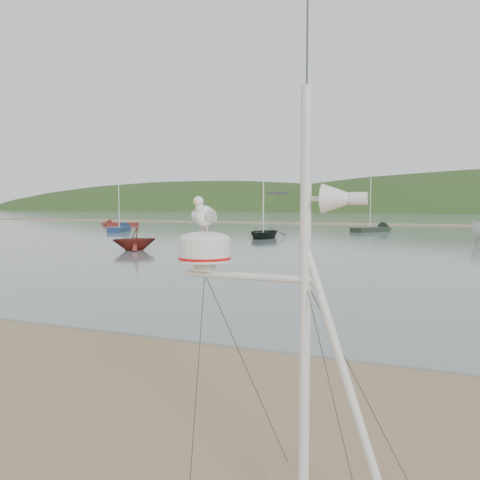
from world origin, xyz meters
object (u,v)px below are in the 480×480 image
at_px(mast_rig, 296,404).
at_px(sailboat_blue_near, 123,229).
at_px(sailboat_dark_mid, 379,229).
at_px(boat_red, 134,229).
at_px(boat_dark, 263,211).
at_px(dinghy_red_far, 114,224).

height_order(mast_rig, sailboat_blue_near, sailboat_blue_near).
bearing_deg(sailboat_dark_mid, boat_red, -111.00).
relative_size(boat_dark, dinghy_red_far, 0.84).
bearing_deg(sailboat_dark_mid, sailboat_blue_near, -158.97).
bearing_deg(sailboat_dark_mid, boat_dark, -116.93).
xyz_separation_m(mast_rig, sailboat_dark_mid, (-6.15, 51.58, -0.85)).
bearing_deg(mast_rig, boat_red, 127.50).
bearing_deg(sailboat_dark_mid, mast_rig, -83.20).
relative_size(boat_dark, sailboat_blue_near, 0.80).
bearing_deg(boat_dark, boat_red, -108.28).
xyz_separation_m(dinghy_red_far, sailboat_dark_mid, (34.72, -0.41, 0.01)).
relative_size(boat_red, sailboat_blue_near, 0.47).
relative_size(sailboat_blue_near, sailboat_dark_mid, 0.93).
xyz_separation_m(dinghy_red_far, sailboat_blue_near, (8.88, -10.34, 0.01)).
bearing_deg(mast_rig, sailboat_blue_near, 127.53).
relative_size(mast_rig, dinghy_red_far, 0.87).
xyz_separation_m(boat_red, sailboat_blue_near, (-14.69, 19.11, -1.08)).
height_order(boat_dark, dinghy_red_far, boat_dark).
bearing_deg(sailboat_blue_near, dinghy_red_far, 130.65).
bearing_deg(dinghy_red_far, boat_dark, -29.77).
height_order(boat_dark, sailboat_dark_mid, sailboat_dark_mid).
height_order(boat_red, sailboat_dark_mid, sailboat_dark_mid).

